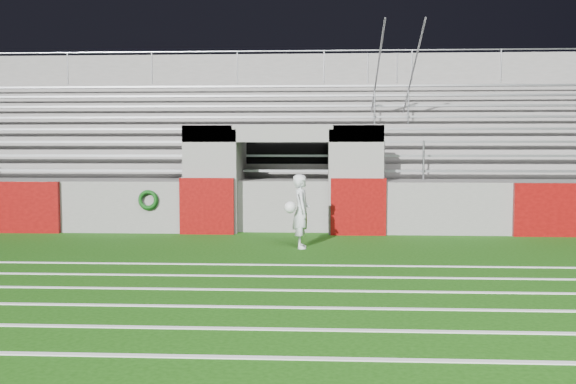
{
  "coord_description": "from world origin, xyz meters",
  "views": [
    {
      "loc": [
        0.93,
        -12.16,
        2.08
      ],
      "look_at": [
        0.2,
        1.8,
        1.1
      ],
      "focal_mm": 40.0,
      "sensor_mm": 36.0,
      "label": 1
    }
  ],
  "objects": [
    {
      "name": "hose_coil",
      "position": [
        -3.22,
        2.93,
        0.82
      ],
      "size": [
        0.49,
        0.14,
        0.5
      ],
      "color": "#0B3A0B",
      "rests_on": "ground"
    },
    {
      "name": "ground",
      "position": [
        0.0,
        0.0,
        0.0
      ],
      "size": [
        90.0,
        90.0,
        0.0
      ],
      "primitive_type": "plane",
      "color": "#17480C",
      "rests_on": "ground"
    },
    {
      "name": "stadium_structure",
      "position": [
        0.0,
        7.97,
        1.49
      ],
      "size": [
        26.0,
        8.48,
        5.42
      ],
      "color": "slate",
      "rests_on": "ground"
    },
    {
      "name": "goalkeeper_with_ball",
      "position": [
        0.51,
        0.94,
        0.77
      ],
      "size": [
        0.55,
        0.65,
        1.52
      ],
      "color": "silver",
      "rests_on": "ground"
    },
    {
      "name": "field_markings",
      "position": [
        0.0,
        -5.0,
        0.01
      ],
      "size": [
        28.0,
        8.09,
        0.01
      ],
      "color": "white",
      "rests_on": "ground"
    }
  ]
}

